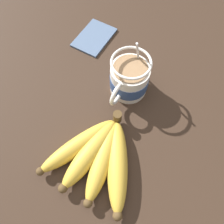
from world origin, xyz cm
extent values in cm
cube|color=#332319|center=(0.00, 0.00, 1.48)|extent=(127.51, 127.51, 2.96)
cylinder|color=white|center=(-6.74, 3.82, 6.96)|extent=(9.07, 9.07, 8.00)
cylinder|color=navy|center=(-6.74, 3.82, 6.54)|extent=(9.27, 9.27, 3.58)
torus|color=white|center=(-1.22, 3.82, 8.08)|extent=(5.81, 0.90, 5.81)
cylinder|color=#997551|center=(-6.74, 3.82, 11.07)|extent=(7.87, 7.87, 0.40)
torus|color=white|center=(-6.74, 3.82, 13.20)|extent=(9.07, 9.07, 0.60)
cylinder|color=silver|center=(-10.34, 3.82, 10.92)|extent=(4.51, 0.50, 13.07)
ellipsoid|color=silver|center=(-8.32, 3.82, 4.46)|extent=(3.00, 2.00, 0.80)
cylinder|color=#4C381E|center=(2.78, 6.30, 5.95)|extent=(2.00, 2.00, 3.00)
ellipsoid|color=gold|center=(12.41, 2.49, 4.90)|extent=(18.82, 10.49, 3.88)
sphere|color=#4C381E|center=(21.10, -0.95, 4.90)|extent=(1.75, 1.75, 1.75)
ellipsoid|color=gold|center=(12.54, 5.62, 5.07)|extent=(17.81, 5.42, 4.22)
sphere|color=#4C381E|center=(21.29, 5.02, 5.07)|extent=(1.90, 1.90, 1.90)
ellipsoid|color=gold|center=(12.33, 8.62, 4.97)|extent=(18.11, 8.08, 4.02)
sphere|color=#4C381E|center=(20.91, 10.71, 4.97)|extent=(1.81, 1.81, 1.81)
ellipsoid|color=gold|center=(11.73, 11.74, 5.07)|extent=(18.37, 13.44, 4.22)
sphere|color=#4C381E|center=(19.81, 16.65, 5.07)|extent=(1.90, 1.90, 1.90)
cube|color=slate|center=(-16.51, -13.11, 3.26)|extent=(12.42, 8.87, 0.60)
camera|label=1|loc=(20.98, 16.17, 49.99)|focal=35.00mm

